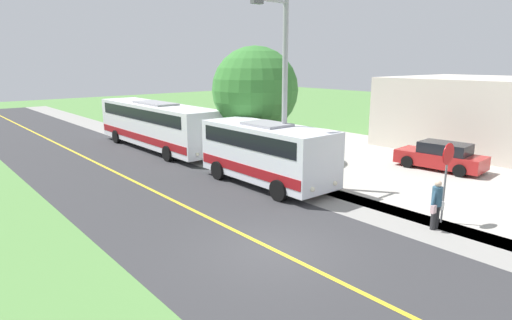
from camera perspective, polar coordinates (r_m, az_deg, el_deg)
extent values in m
plane|color=#548442|center=(13.36, 2.30, -11.82)|extent=(120.00, 120.00, 0.00)
cube|color=#333335|center=(13.35, 2.30, -11.81)|extent=(8.00, 100.00, 0.01)
cube|color=gray|center=(17.04, 15.44, -6.66)|extent=(2.40, 100.00, 0.01)
cube|color=gold|center=(13.35, 2.30, -11.79)|extent=(0.16, 100.00, 0.00)
cube|color=white|center=(19.63, 1.44, 1.12)|extent=(2.47, 6.94, 2.41)
cube|color=maroon|center=(19.78, 1.43, -0.74)|extent=(2.51, 6.80, 0.44)
cube|color=black|center=(19.50, 1.45, 3.01)|extent=(2.51, 6.24, 0.70)
cube|color=gray|center=(19.41, 1.46, 4.79)|extent=(1.48, 2.08, 0.12)
cylinder|color=black|center=(19.27, 8.43, -2.64)|extent=(0.25, 0.90, 0.90)
cylinder|color=black|center=(17.56, 3.04, -4.07)|extent=(0.25, 0.90, 0.90)
cylinder|color=black|center=(22.25, 0.15, -0.36)|extent=(0.25, 0.90, 0.90)
cylinder|color=black|center=(20.79, -5.07, -1.38)|extent=(0.25, 0.90, 0.90)
sphere|color=#F2EACC|center=(17.96, 10.46, -3.05)|extent=(0.20, 0.20, 0.20)
sphere|color=#F2EACC|center=(16.97, 7.52, -3.90)|extent=(0.20, 0.20, 0.20)
cube|color=white|center=(28.52, -13.10, 4.70)|extent=(2.52, 11.83, 2.56)
cube|color=maroon|center=(28.63, -13.03, 3.25)|extent=(2.56, 11.59, 0.44)
cube|color=black|center=(28.43, -13.18, 6.15)|extent=(2.56, 10.64, 0.70)
cube|color=gray|center=(28.37, -13.24, 7.38)|extent=(1.51, 3.55, 0.12)
cylinder|color=black|center=(26.20, -6.84, 1.60)|extent=(0.25, 0.90, 0.90)
cylinder|color=black|center=(24.95, -11.68, 0.84)|extent=(0.25, 0.90, 0.90)
cylinder|color=black|center=(32.50, -13.98, 3.53)|extent=(0.25, 0.90, 0.90)
cylinder|color=black|center=(31.50, -18.09, 2.98)|extent=(0.25, 0.90, 0.90)
sphere|color=#F2EACC|center=(24.00, -5.02, 1.19)|extent=(0.20, 0.20, 0.20)
sphere|color=#F2EACC|center=(23.25, -7.81, 0.74)|extent=(0.20, 0.20, 0.20)
cylinder|color=#262628|center=(16.02, 22.87, -6.95)|extent=(0.18, 0.18, 0.84)
cylinder|color=#262628|center=(15.85, 22.54, -7.13)|extent=(0.18, 0.18, 0.84)
cylinder|color=#335972|center=(15.71, 22.95, -4.47)|extent=(0.34, 0.34, 0.66)
sphere|color=beige|center=(15.59, 23.09, -2.91)|extent=(0.23, 0.23, 0.23)
cylinder|color=#335972|center=(15.85, 23.26, -4.22)|extent=(0.28, 0.10, 0.60)
cube|color=white|center=(16.02, 23.41, -5.63)|extent=(0.20, 0.12, 0.28)
cylinder|color=#335972|center=(15.54, 22.65, -4.50)|extent=(0.28, 0.10, 0.60)
cube|color=beige|center=(15.58, 22.54, -6.07)|extent=(0.20, 0.12, 0.28)
cylinder|color=slate|center=(16.44, 23.72, -4.03)|extent=(0.07, 0.07, 2.20)
cylinder|color=red|center=(16.10, 24.24, 0.73)|extent=(0.76, 0.03, 0.76)
cylinder|color=#9E9EA3|center=(19.10, 3.83, 8.44)|extent=(0.24, 0.24, 8.17)
cylinder|color=#9E9EA3|center=(18.65, 2.14, 20.47)|extent=(1.60, 0.14, 0.14)
cube|color=#59595B|center=(18.12, 0.13, 20.38)|extent=(0.50, 0.24, 0.20)
cube|color=#A51E1E|center=(24.68, 23.27, 0.09)|extent=(2.17, 4.54, 0.70)
cube|color=black|center=(24.48, 23.83, 1.46)|extent=(1.73, 2.54, 0.57)
cylinder|color=black|center=(24.43, 19.48, -0.22)|extent=(0.27, 0.66, 0.64)
cylinder|color=black|center=(26.04, 21.21, 0.43)|extent=(0.27, 0.66, 0.64)
cylinder|color=black|center=(23.44, 25.47, -1.29)|extent=(0.27, 0.66, 0.64)
cylinder|color=black|center=(25.11, 26.87, -0.55)|extent=(0.27, 0.66, 0.64)
cylinder|color=brown|center=(24.72, -0.13, 2.55)|extent=(0.36, 0.36, 2.21)
sphere|color=#387A33|center=(24.36, -0.13, 9.32)|extent=(4.84, 4.84, 4.84)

